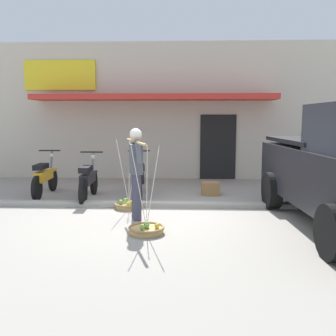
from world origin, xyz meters
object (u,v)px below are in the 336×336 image
fruit_basket_right_side (147,229)px  wooden_crate (210,188)px  fruit_basket_left_side (129,205)px  fruit_vendor (136,167)px  motorcycle_nearest_shop (45,177)px  motorcycle_third_in_row (140,178)px  motorcycle_second_in_row (88,180)px

fruit_basket_right_side → wooden_crate: (1.27, 3.18, 0.08)m
fruit_basket_left_side → fruit_basket_right_side: size_ratio=1.00×
fruit_vendor → wooden_crate: bearing=56.4°
motorcycle_nearest_shop → wooden_crate: size_ratio=4.14×
motorcycle_third_in_row → fruit_vendor: bearing=-85.0°
motorcycle_nearest_shop → motorcycle_second_in_row: bearing=-18.6°
fruit_basket_left_side → wooden_crate: fruit_basket_left_side is taller
fruit_vendor → motorcycle_second_in_row: size_ratio=0.95×
motorcycle_second_in_row → motorcycle_third_in_row: size_ratio=1.00×
fruit_basket_right_side → motorcycle_third_in_row: size_ratio=0.80×
fruit_basket_right_side → motorcycle_third_in_row: bearing=98.8°
fruit_vendor → motorcycle_third_in_row: (-0.18, 2.06, -0.53)m
motorcycle_third_in_row → wooden_crate: 1.77m
fruit_vendor → motorcycle_nearest_shop: (-2.50, 2.05, -0.53)m
motorcycle_nearest_shop → motorcycle_third_in_row: same height
motorcycle_second_in_row → motorcycle_third_in_row: 1.21m
fruit_basket_left_side → motorcycle_second_in_row: fruit_basket_left_side is taller
motorcycle_third_in_row → motorcycle_nearest_shop: bearing=-179.9°
fruit_vendor → motorcycle_nearest_shop: size_ratio=0.95×
motorcycle_second_in_row → wooden_crate: size_ratio=4.14×
fruit_vendor → motorcycle_second_in_row: fruit_vendor is taller
fruit_vendor → fruit_basket_right_side: bearing=-72.5°
motorcycle_second_in_row → wooden_crate: 2.96m
fruit_vendor → motorcycle_nearest_shop: 3.28m
motorcycle_third_in_row → motorcycle_second_in_row: bearing=-160.7°
fruit_basket_right_side → motorcycle_third_in_row: fruit_basket_right_side is taller
fruit_basket_left_side → motorcycle_second_in_row: 1.38m
motorcycle_third_in_row → wooden_crate: size_ratio=4.12×
motorcycle_second_in_row → fruit_vendor: bearing=-51.4°
motorcycle_nearest_shop → wooden_crate: 4.06m
motorcycle_nearest_shop → wooden_crate: (4.04, 0.27, -0.29)m
fruit_basket_left_side → fruit_basket_right_side: same height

